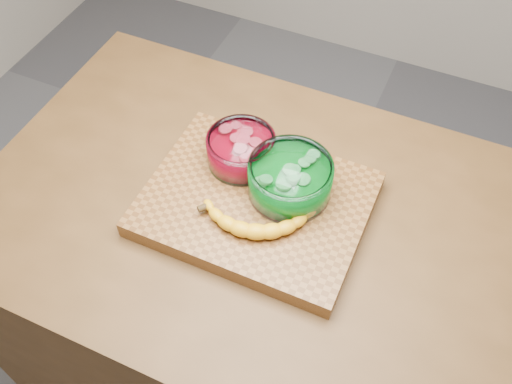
% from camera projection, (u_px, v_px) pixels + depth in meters
% --- Properties ---
extents(ground, '(3.50, 3.50, 0.00)m').
position_uv_depth(ground, '(256.00, 368.00, 1.91)').
color(ground, '#56565B').
rests_on(ground, ground).
extents(counter, '(1.20, 0.80, 0.90)m').
position_uv_depth(counter, '(256.00, 307.00, 1.55)').
color(counter, '#513418').
rests_on(counter, ground).
extents(cutting_board, '(0.45, 0.35, 0.04)m').
position_uv_depth(cutting_board, '(256.00, 204.00, 1.18)').
color(cutting_board, brown).
rests_on(cutting_board, counter).
extents(bowl_red, '(0.15, 0.15, 0.07)m').
position_uv_depth(bowl_red, '(241.00, 150.00, 1.20)').
color(bowl_red, white).
rests_on(bowl_red, cutting_board).
extents(bowl_green, '(0.17, 0.17, 0.08)m').
position_uv_depth(bowl_green, '(290.00, 179.00, 1.15)').
color(bowl_green, white).
rests_on(bowl_green, cutting_board).
extents(banana, '(0.24, 0.15, 0.04)m').
position_uv_depth(banana, '(256.00, 214.00, 1.12)').
color(banana, gold).
rests_on(banana, cutting_board).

